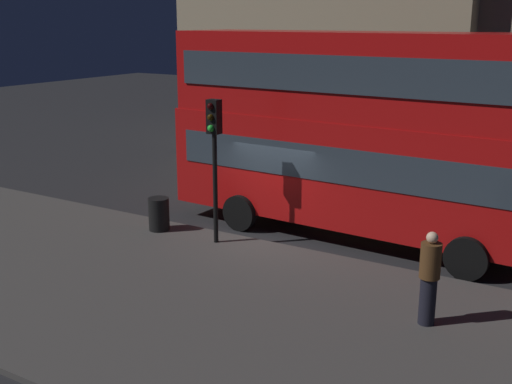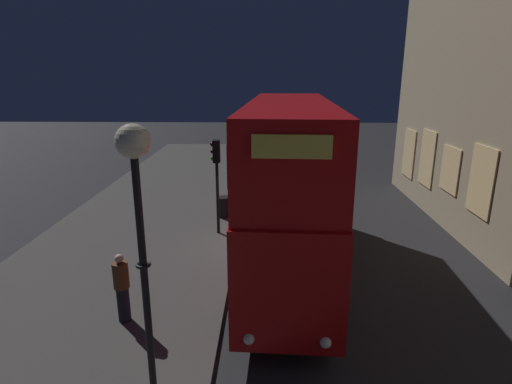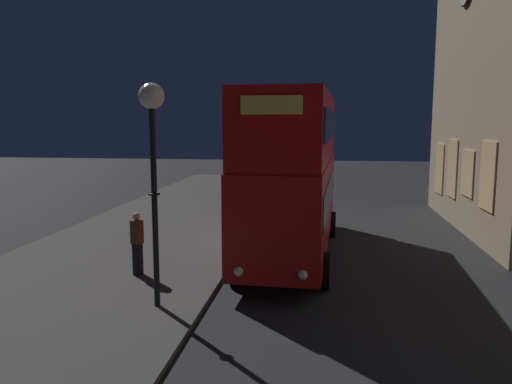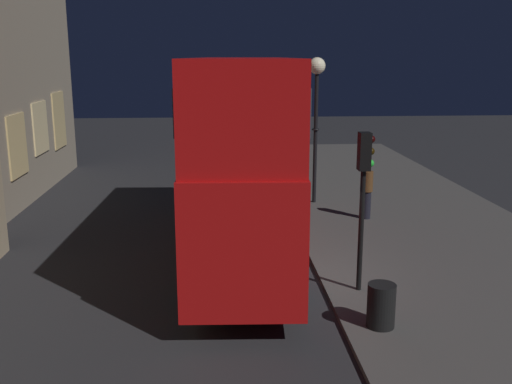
{
  "view_description": "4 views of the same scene",
  "coord_description": "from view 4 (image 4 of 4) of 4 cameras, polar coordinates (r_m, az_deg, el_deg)",
  "views": [
    {
      "loc": [
        8.16,
        -14.25,
        5.73
      ],
      "look_at": [
        -0.4,
        -0.15,
        1.26
      ],
      "focal_mm": 44.9,
      "sensor_mm": 36.0,
      "label": 1
    },
    {
      "loc": [
        14.23,
        0.53,
        6.21
      ],
      "look_at": [
        0.81,
        0.18,
        2.31
      ],
      "focal_mm": 28.66,
      "sensor_mm": 36.0,
      "label": 2
    },
    {
      "loc": [
        18.8,
        2.21,
        4.56
      ],
      "look_at": [
        0.04,
        -0.28,
        1.88
      ],
      "focal_mm": 35.36,
      "sensor_mm": 36.0,
      "label": 3
    },
    {
      "loc": [
        -13.44,
        1.93,
        5.46
      ],
      "look_at": [
        -0.27,
        1.02,
        2.37
      ],
      "focal_mm": 40.8,
      "sensor_mm": 36.0,
      "label": 4
    }
  ],
  "objects": [
    {
      "name": "ground_plane",
      "position": [
        14.64,
        3.95,
        -8.75
      ],
      "size": [
        80.0,
        80.0,
        0.0
      ],
      "primitive_type": "plane",
      "color": "#232326"
    },
    {
      "name": "sidewalk_slab",
      "position": [
        15.84,
        20.32,
        -7.62
      ],
      "size": [
        44.0,
        7.77,
        0.12
      ],
      "primitive_type": "cube",
      "color": "#423F3D",
      "rests_on": "ground"
    },
    {
      "name": "double_decker_bus",
      "position": [
        15.45,
        -1.31,
        4.11
      ],
      "size": [
        10.44,
        3.13,
        5.42
      ],
      "rotation": [
        0.0,
        0.0,
        -0.05
      ],
      "color": "#B20F0F",
      "rests_on": "ground"
    },
    {
      "name": "traffic_light_near_kerb",
      "position": [
        13.26,
        10.54,
        1.35
      ],
      "size": [
        0.32,
        0.36,
        3.7
      ],
      "rotation": [
        0.0,
        0.0,
        -0.01
      ],
      "color": "black",
      "rests_on": "sidewalk_slab"
    },
    {
      "name": "street_lamp",
      "position": [
        21.3,
        5.96,
        10.01
      ],
      "size": [
        0.6,
        0.6,
        5.3
      ],
      "color": "black",
      "rests_on": "sidewalk_slab"
    },
    {
      "name": "pedestrian",
      "position": [
        19.77,
        10.8,
        0.09
      ],
      "size": [
        0.39,
        0.39,
        1.84
      ],
      "rotation": [
        0.0,
        0.0,
        4.03
      ],
      "color": "black",
      "rests_on": "sidewalk_slab"
    },
    {
      "name": "litter_bin",
      "position": [
        12.17,
        12.17,
        -10.82
      ],
      "size": [
        0.57,
        0.57,
        0.9
      ],
      "primitive_type": "cylinder",
      "color": "black",
      "rests_on": "sidewalk_slab"
    }
  ]
}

